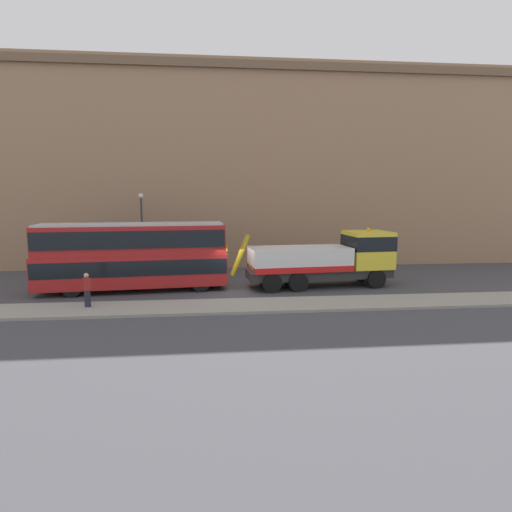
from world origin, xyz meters
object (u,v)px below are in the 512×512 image
object	(u,v)px
pedestrian_onlooker	(87,290)
recovery_tow_truck	(327,259)
street_lamp	(142,226)
double_decker_bus	(133,254)

from	to	relation	value
pedestrian_onlooker	recovery_tow_truck	bearing A→B (deg)	-10.91
recovery_tow_truck	street_lamp	size ratio (longest dim) A/B	1.75
double_decker_bus	pedestrian_onlooker	bearing A→B (deg)	-115.64
double_decker_bus	pedestrian_onlooker	world-z (taller)	double_decker_bus
pedestrian_onlooker	street_lamp	xyz separation A→B (m)	(1.15, 10.47, 2.49)
recovery_tow_truck	double_decker_bus	size ratio (longest dim) A/B	0.91
recovery_tow_truck	pedestrian_onlooker	distance (m)	14.05
double_decker_bus	pedestrian_onlooker	size ratio (longest dim) A/B	6.54
double_decker_bus	street_lamp	bearing A→B (deg)	88.59
recovery_tow_truck	double_decker_bus	world-z (taller)	double_decker_bus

